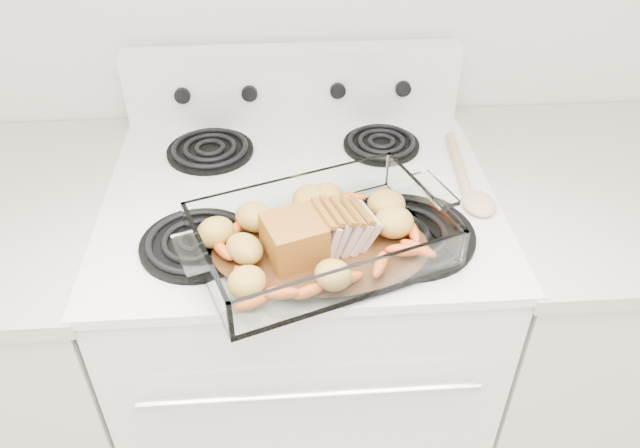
{
  "coord_description": "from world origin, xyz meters",
  "views": [
    {
      "loc": [
        -0.03,
        0.62,
        1.66
      ],
      "look_at": [
        0.03,
        1.47,
        0.99
      ],
      "focal_mm": 35.0,
      "sensor_mm": 36.0,
      "label": 1
    }
  ],
  "objects": [
    {
      "name": "electric_range",
      "position": [
        0.0,
        1.66,
        0.48
      ],
      "size": [
        0.78,
        0.7,
        1.12
      ],
      "color": "white",
      "rests_on": "ground"
    },
    {
      "name": "counter_left",
      "position": [
        -0.67,
        1.66,
        0.47
      ],
      "size": [
        0.58,
        0.68,
        0.93
      ],
      "color": "silver",
      "rests_on": "ground"
    },
    {
      "name": "baking_dish",
      "position": [
        0.03,
        1.45,
        0.96
      ],
      "size": [
        0.41,
        0.27,
        0.08
      ],
      "rotation": [
        0.0,
        0.0,
        0.34
      ],
      "color": "white",
      "rests_on": "electric_range"
    },
    {
      "name": "pork_roast",
      "position": [
        0.01,
        1.45,
        0.99
      ],
      "size": [
        0.19,
        0.09,
        0.08
      ],
      "rotation": [
        0.0,
        0.0,
        0.14
      ],
      "color": "#975E20",
      "rests_on": "baking_dish"
    },
    {
      "name": "counter_right",
      "position": [
        0.67,
        1.66,
        0.47
      ],
      "size": [
        0.58,
        0.68,
        0.93
      ],
      "color": "silver",
      "rests_on": "ground"
    },
    {
      "name": "wooden_spoon",
      "position": [
        0.34,
        1.63,
        0.95
      ],
      "size": [
        0.07,
        0.3,
        0.02
      ],
      "rotation": [
        0.0,
        0.0,
        -0.08
      ],
      "color": "#D4B383",
      "rests_on": "electric_range"
    },
    {
      "name": "roast_vegetables",
      "position": [
        0.02,
        1.49,
        0.97
      ],
      "size": [
        0.4,
        0.22,
        0.05
      ],
      "rotation": [
        0.0,
        0.0,
        0.36
      ],
      "color": "#E65313",
      "rests_on": "baking_dish"
    }
  ]
}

